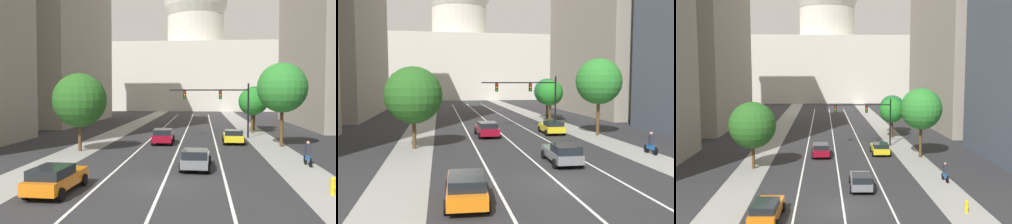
% 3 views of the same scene
% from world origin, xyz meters
% --- Properties ---
extents(ground_plane, '(400.00, 400.00, 0.00)m').
position_xyz_m(ground_plane, '(0.00, 40.00, 0.00)').
color(ground_plane, '#2B2B2D').
extents(sidewalk_left, '(3.23, 130.00, 0.01)m').
position_xyz_m(sidewalk_left, '(-8.57, 35.00, 0.01)').
color(sidewalk_left, gray).
rests_on(sidewalk_left, ground).
extents(sidewalk_right, '(3.23, 130.00, 0.01)m').
position_xyz_m(sidewalk_right, '(8.57, 35.00, 0.01)').
color(sidewalk_right, gray).
rests_on(sidewalk_right, ground).
extents(lane_stripe_left, '(0.16, 90.00, 0.01)m').
position_xyz_m(lane_stripe_left, '(-3.47, 25.00, 0.01)').
color(lane_stripe_left, white).
rests_on(lane_stripe_left, ground).
extents(lane_stripe_center, '(0.16, 90.00, 0.01)m').
position_xyz_m(lane_stripe_center, '(0.00, 25.00, 0.01)').
color(lane_stripe_center, white).
rests_on(lane_stripe_center, ground).
extents(lane_stripe_right, '(0.16, 90.00, 0.01)m').
position_xyz_m(lane_stripe_right, '(3.47, 25.00, 0.01)').
color(lane_stripe_right, white).
rests_on(lane_stripe_right, ground).
extents(office_tower_far_right, '(20.33, 29.88, 29.98)m').
position_xyz_m(office_tower_far_right, '(26.43, 41.08, 15.03)').
color(office_tower_far_right, '#9E9384').
rests_on(office_tower_far_right, ground).
extents(capitol_building, '(51.43, 24.55, 43.79)m').
position_xyz_m(capitol_building, '(0.00, 97.60, 15.35)').
color(capitol_building, beige).
rests_on(capitol_building, ground).
extents(car_gray, '(2.09, 4.57, 1.42)m').
position_xyz_m(car_gray, '(1.73, 4.51, 0.74)').
color(car_gray, slate).
rests_on(car_gray, ground).
extents(car_crimson, '(2.19, 4.84, 1.48)m').
position_xyz_m(car_crimson, '(-1.73, 17.51, 0.78)').
color(car_crimson, maroon).
rests_on(car_crimson, ground).
extents(car_yellow, '(2.15, 4.19, 1.42)m').
position_xyz_m(car_yellow, '(5.21, 17.99, 0.74)').
color(car_yellow, yellow).
rests_on(car_yellow, ground).
extents(car_orange, '(2.12, 4.74, 1.42)m').
position_xyz_m(car_orange, '(-5.22, -2.27, 0.76)').
color(car_orange, orange).
rests_on(car_orange, ground).
extents(traffic_signal_mast, '(8.97, 0.39, 6.12)m').
position_xyz_m(traffic_signal_mast, '(4.28, 23.14, 4.30)').
color(traffic_signal_mast, black).
rests_on(traffic_signal_mast, ground).
extents(cyclist, '(0.38, 1.70, 1.72)m').
position_xyz_m(cyclist, '(9.44, 6.38, 0.85)').
color(cyclist, black).
rests_on(cyclist, ground).
extents(street_tree_mid_right, '(3.48, 3.48, 5.71)m').
position_xyz_m(street_tree_mid_right, '(8.43, 29.07, 3.95)').
color(street_tree_mid_right, '#51381E').
rests_on(street_tree_mid_right, ground).
extents(street_tree_near_right, '(4.67, 4.67, 7.88)m').
position_xyz_m(street_tree_near_right, '(9.56, 16.22, 5.52)').
color(street_tree_near_right, '#51381E').
rests_on(street_tree_near_right, ground).
extents(street_tree_near_left, '(4.69, 4.69, 6.78)m').
position_xyz_m(street_tree_near_left, '(-8.47, 11.94, 4.42)').
color(street_tree_near_left, '#51381E').
rests_on(street_tree_near_left, ground).
extents(street_tree_far_right, '(3.83, 3.83, 5.93)m').
position_xyz_m(street_tree_far_right, '(9.15, 32.94, 4.00)').
color(street_tree_far_right, '#51381E').
rests_on(street_tree_far_right, ground).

